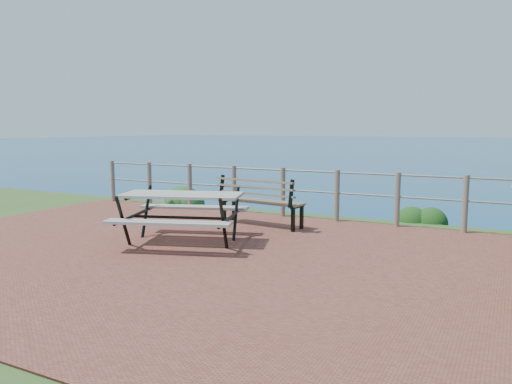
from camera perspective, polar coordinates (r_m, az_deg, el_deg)
ground at (r=7.41m, az=-7.84°, el=-6.95°), size 10.00×7.00×0.12m
ocean at (r=205.89m, az=26.56°, el=6.07°), size 1200.00×1200.00×0.00m
safety_railing at (r=10.17m, az=3.09°, el=0.29°), size 9.40×0.10×1.00m
picnic_table at (r=7.91m, az=-8.45°, el=-2.34°), size 1.99×1.54×0.78m
park_bench at (r=9.18m, az=0.66°, el=-0.24°), size 1.67×0.60×0.92m
shrub_lip_west at (r=12.31m, az=-8.19°, el=-1.23°), size 0.85×0.85×0.62m
shrub_lip_east at (r=10.24m, az=18.22°, el=-3.27°), size 0.70×0.70×0.42m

